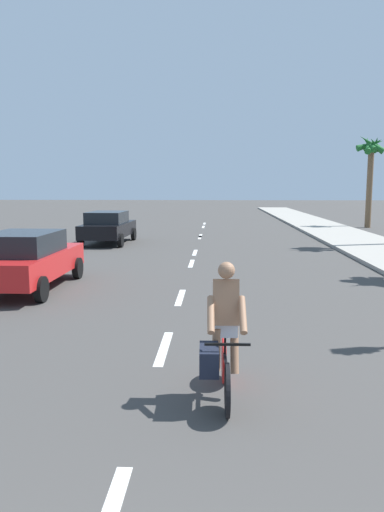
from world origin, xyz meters
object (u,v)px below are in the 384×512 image
at_px(parked_car_black, 108,226).
at_px(palm_tree_distant, 371,156).
at_px(cyclist, 222,338).
at_px(parked_car_red, 25,259).

relative_size(parked_car_black, palm_tree_distant, 0.72).
xyz_separation_m(cyclist, parked_car_red, (-5.24, 6.65, 0.01)).
bearing_deg(parked_car_red, palm_tree_distant, 53.45).
xyz_separation_m(parked_car_red, parked_car_black, (-0.13, 10.71, -0.00)).
relative_size(cyclist, parked_car_red, 0.40).
bearing_deg(cyclist, parked_car_red, -53.13).
bearing_deg(parked_car_black, parked_car_red, -87.80).
xyz_separation_m(parked_car_black, palm_tree_distant, (15.58, 10.07, 3.93)).
xyz_separation_m(cyclist, palm_tree_distant, (10.21, 27.43, 3.94)).
distance_m(parked_car_red, palm_tree_distant, 26.19).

